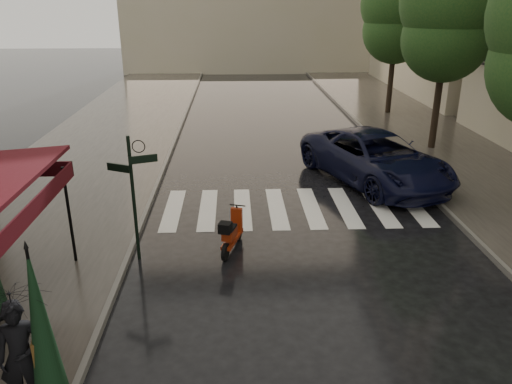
{
  "coord_description": "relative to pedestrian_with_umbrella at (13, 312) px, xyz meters",
  "views": [
    {
      "loc": [
        1.18,
        -7.96,
        5.95
      ],
      "look_at": [
        1.71,
        3.77,
        1.4
      ],
      "focal_mm": 35.0,
      "sensor_mm": 36.0,
      "label": 1
    }
  ],
  "objects": [
    {
      "name": "scooter",
      "position": [
        3.07,
        5.16,
        -1.33
      ],
      "size": [
        0.69,
        1.52,
        1.03
      ],
      "rotation": [
        0.0,
        0.0,
        -0.3
      ],
      "color": "black",
      "rests_on": "ground"
    },
    {
      "name": "tree_mid",
      "position": [
        11.5,
        13.85,
        3.78
      ],
      "size": [
        3.8,
        3.8,
        8.34
      ],
      "color": "black",
      "rests_on": "sidewalk_far"
    },
    {
      "name": "sidewalk_near",
      "position": [
        -2.5,
        13.85,
        -1.75
      ],
      "size": [
        6.0,
        60.0,
        0.12
      ],
      "primitive_type": "cube",
      "color": "#38332D",
      "rests_on": "ground"
    },
    {
      "name": "tree_far",
      "position": [
        11.7,
        20.85,
        3.65
      ],
      "size": [
        3.8,
        3.8,
        8.16
      ],
      "color": "black",
      "rests_on": "sidewalk_far"
    },
    {
      "name": "crosswalk",
      "position": [
        4.97,
        7.85,
        -1.8
      ],
      "size": [
        7.85,
        3.2,
        0.01
      ],
      "color": "silver",
      "rests_on": "ground"
    },
    {
      "name": "ground",
      "position": [
        2.0,
        1.85,
        -1.81
      ],
      "size": [
        120.0,
        120.0,
        0.0
      ],
      "primitive_type": "plane",
      "color": "black",
      "rests_on": "ground"
    },
    {
      "name": "pedestrian_with_umbrella",
      "position": [
        0.0,
        0.0,
        0.0
      ],
      "size": [
        1.32,
        1.34,
        2.55
      ],
      "rotation": [
        0.0,
        0.0,
        0.24
      ],
      "color": "black",
      "rests_on": "sidewalk_near"
    },
    {
      "name": "parasol_front",
      "position": [
        0.35,
        0.01,
        -0.21
      ],
      "size": [
        0.5,
        0.5,
        2.76
      ],
      "color": "black",
      "rests_on": "sidewalk_near"
    },
    {
      "name": "curb_near",
      "position": [
        0.55,
        13.85,
        -1.74
      ],
      "size": [
        0.12,
        60.0,
        0.16
      ],
      "primitive_type": "cube",
      "color": "#595651",
      "rests_on": "ground"
    },
    {
      "name": "curb_far",
      "position": [
        9.45,
        13.85,
        -1.74
      ],
      "size": [
        0.12,
        60.0,
        0.16
      ],
      "primitive_type": "cube",
      "color": "#595651",
      "rests_on": "ground"
    },
    {
      "name": "sidewalk_far",
      "position": [
        12.25,
        13.85,
        -1.75
      ],
      "size": [
        5.5,
        60.0,
        0.12
      ],
      "primitive_type": "cube",
      "color": "#38332D",
      "rests_on": "ground"
    },
    {
      "name": "signpost",
      "position": [
        0.8,
        4.85,
        0.02
      ],
      "size": [
        1.17,
        0.29,
        3.1
      ],
      "color": "black",
      "rests_on": "ground"
    },
    {
      "name": "parked_car",
      "position": [
        8.02,
        10.08,
        -0.95
      ],
      "size": [
        4.93,
        6.79,
        1.72
      ],
      "primitive_type": "imported",
      "rotation": [
        0.0,
        0.0,
        0.38
      ],
      "color": "black",
      "rests_on": "ground"
    }
  ]
}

